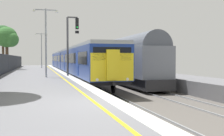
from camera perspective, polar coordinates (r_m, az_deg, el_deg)
name	(u,v)px	position (r m, az deg, el deg)	size (l,w,h in m)	color
ground	(171,115)	(10.65, 12.44, -9.61)	(17.40, 110.00, 1.21)	slate
commuter_train_at_platform	(71,61)	(36.60, -8.66, 1.56)	(2.83, 41.98, 3.81)	navy
freight_train_adjacent_track	(108,59)	(32.88, -0.76, 1.93)	(2.60, 29.27, 4.57)	#232326
signal_gantry	(71,39)	(24.47, -8.76, 6.08)	(1.10, 0.24, 5.27)	#47474C
platform_lamp_mid	(46,37)	(22.76, -13.82, 6.41)	(2.00, 0.20, 5.59)	#93999E
platform_lamp_far	(42,47)	(46.31, -14.67, 4.21)	(2.00, 0.20, 5.74)	#93999E
background_tree_left	(8,38)	(40.62, -21.14, 5.92)	(3.10, 2.97, 6.00)	#473323
background_tree_centre	(4,37)	(46.25, -21.95, 6.19)	(3.29, 3.29, 6.80)	#473323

